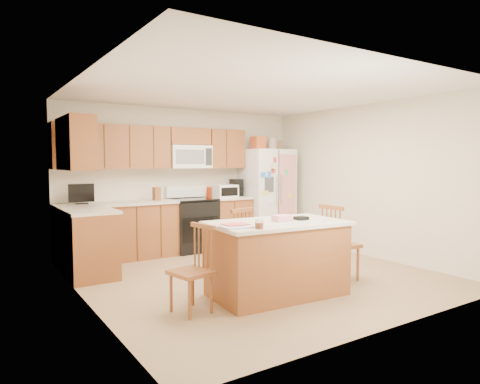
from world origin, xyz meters
TOP-DOWN VIEW (x-y plane):
  - ground at (0.00, 0.00)m, footprint 4.50×4.50m
  - room_shell at (0.00, 0.00)m, footprint 4.60×4.60m
  - cabinetry at (-0.98, 1.79)m, footprint 3.36×1.56m
  - stove at (0.00, 1.94)m, footprint 0.76×0.65m
  - refrigerator at (1.57, 1.87)m, footprint 0.90×0.79m
  - island at (-0.31, -0.87)m, footprint 1.65×1.03m
  - windsor_chair_left at (-1.39, -0.84)m, footprint 0.44×0.45m
  - windsor_chair_back at (-0.41, -0.08)m, footprint 0.50×0.49m
  - windsor_chair_right at (0.77, -0.80)m, footprint 0.42×0.44m

SIDE VIEW (x-z plane):
  - ground at x=0.00m, z-range 0.00..0.00m
  - windsor_chair_left at x=-1.39m, z-range -0.02..0.89m
  - island at x=-0.31m, z-range -0.04..0.92m
  - windsor_chair_back at x=-0.41m, z-range -0.03..0.94m
  - windsor_chair_right at x=0.77m, z-range -0.03..0.97m
  - stove at x=0.00m, z-range -0.09..1.04m
  - cabinetry at x=-0.98m, z-range -0.16..1.99m
  - refrigerator at x=1.57m, z-range -0.10..1.94m
  - room_shell at x=0.00m, z-range 0.18..2.70m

